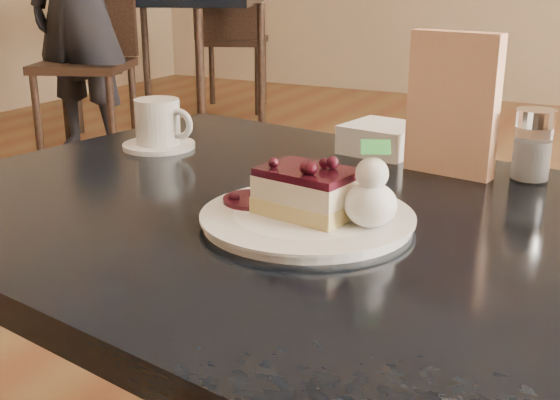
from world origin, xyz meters
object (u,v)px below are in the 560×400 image
at_px(dessert_plate, 307,219).
at_px(bg_table_far_left, 173,117).
at_px(cheesecake_slice, 308,192).
at_px(main_table, 328,268).
at_px(patron, 78,1).
at_px(coffee_set, 159,127).

height_order(dessert_plate, bg_table_far_left, bg_table_far_left).
relative_size(cheesecake_slice, bg_table_far_left, 0.06).
relative_size(main_table, dessert_plate, 4.97).
bearing_deg(cheesecake_slice, main_table, 90.00).
height_order(main_table, cheesecake_slice, cheesecake_slice).
xyz_separation_m(main_table, cheesecake_slice, (-0.01, -0.05, 0.11)).
bearing_deg(patron, main_table, -41.73).
xyz_separation_m(dessert_plate, coffee_set, (-0.38, 0.22, 0.03)).
xyz_separation_m(dessert_plate, cheesecake_slice, (0.00, 0.00, 0.03)).
height_order(dessert_plate, patron, patron).
distance_m(cheesecake_slice, patron, 3.17).
bearing_deg(patron, dessert_plate, -42.44).
bearing_deg(dessert_plate, coffee_set, 149.88).
relative_size(dessert_plate, patron, 0.15).
distance_m(dessert_plate, coffee_set, 0.44).
distance_m(cheesecake_slice, bg_table_far_left, 3.79).
distance_m(main_table, bg_table_far_left, 3.74).
xyz_separation_m(main_table, dessert_plate, (-0.01, -0.05, 0.08)).
xyz_separation_m(main_table, bg_table_far_left, (-2.33, 2.87, -0.55)).
height_order(main_table, bg_table_far_left, bg_table_far_left).
relative_size(dessert_plate, bg_table_far_left, 0.12).
bearing_deg(cheesecake_slice, bg_table_far_left, 138.32).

